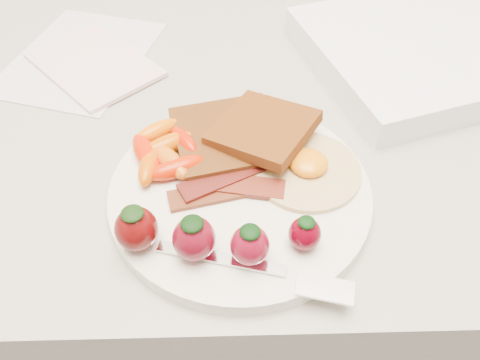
{
  "coord_description": "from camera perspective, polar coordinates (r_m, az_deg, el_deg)",
  "views": [
    {
      "loc": [
        -0.01,
        1.23,
        1.28
      ],
      "look_at": [
        0.0,
        1.55,
        0.93
      ],
      "focal_mm": 35.0,
      "sensor_mm": 36.0,
      "label": 1
    }
  ],
  "objects": [
    {
      "name": "counter",
      "position": [
        0.95,
        -0.26,
        -12.73
      ],
      "size": [
        2.0,
        0.6,
        0.9
      ],
      "primitive_type": "cube",
      "color": "gray",
      "rests_on": "ground"
    },
    {
      "name": "plate",
      "position": [
        0.49,
        -0.0,
        -1.49
      ],
      "size": [
        0.27,
        0.27,
        0.02
      ],
      "primitive_type": "cylinder",
      "color": "white",
      "rests_on": "counter"
    },
    {
      "name": "toast_lower",
      "position": [
        0.52,
        -1.59,
        5.36
      ],
      "size": [
        0.14,
        0.14,
        0.01
      ],
      "primitive_type": "cube",
      "rotation": [
        0.0,
        0.0,
        0.23
      ],
      "color": "#452706",
      "rests_on": "plate"
    },
    {
      "name": "toast_upper",
      "position": [
        0.51,
        2.86,
        6.27
      ],
      "size": [
        0.13,
        0.13,
        0.02
      ],
      "primitive_type": "cube",
      "rotation": [
        0.0,
        -0.1,
        -0.57
      ],
      "color": "#49200E",
      "rests_on": "toast_lower"
    },
    {
      "name": "fried_egg",
      "position": [
        0.5,
        8.15,
        1.46
      ],
      "size": [
        0.14,
        0.14,
        0.02
      ],
      "color": "beige",
      "rests_on": "plate"
    },
    {
      "name": "bacon_strips",
      "position": [
        0.48,
        -1.64,
        -0.53
      ],
      "size": [
        0.12,
        0.08,
        0.01
      ],
      "color": "#350C02",
      "rests_on": "plate"
    },
    {
      "name": "baby_carrots",
      "position": [
        0.51,
        -9.25,
        3.3
      ],
      "size": [
        0.09,
        0.11,
        0.02
      ],
      "color": "#C95400",
      "rests_on": "plate"
    },
    {
      "name": "strawberries",
      "position": [
        0.42,
        -4.4,
        -6.79
      ],
      "size": [
        0.19,
        0.06,
        0.05
      ],
      "color": "#4C0606",
      "rests_on": "plate"
    },
    {
      "name": "fork",
      "position": [
        0.42,
        3.32,
        -11.08
      ],
      "size": [
        0.18,
        0.07,
        0.0
      ],
      "color": "silver",
      "rests_on": "plate"
    },
    {
      "name": "paper_sheet",
      "position": [
        0.73,
        -18.83,
        13.99
      ],
      "size": [
        0.23,
        0.27,
        0.0
      ],
      "primitive_type": "cube",
      "rotation": [
        0.0,
        0.0,
        -0.29
      ],
      "color": "silver",
      "rests_on": "counter"
    },
    {
      "name": "notepad",
      "position": [
        0.7,
        -17.34,
        13.29
      ],
      "size": [
        0.21,
        0.21,
        0.01
      ],
      "primitive_type": "cube",
      "rotation": [
        0.0,
        0.0,
        0.74
      ],
      "color": "#F6C4CB",
      "rests_on": "paper_sheet"
    },
    {
      "name": "appliance",
      "position": [
        0.73,
        22.86,
        14.65
      ],
      "size": [
        0.41,
        0.37,
        0.04
      ],
      "primitive_type": "cube",
      "rotation": [
        0.0,
        0.0,
        0.3
      ],
      "color": "white",
      "rests_on": "counter"
    }
  ]
}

